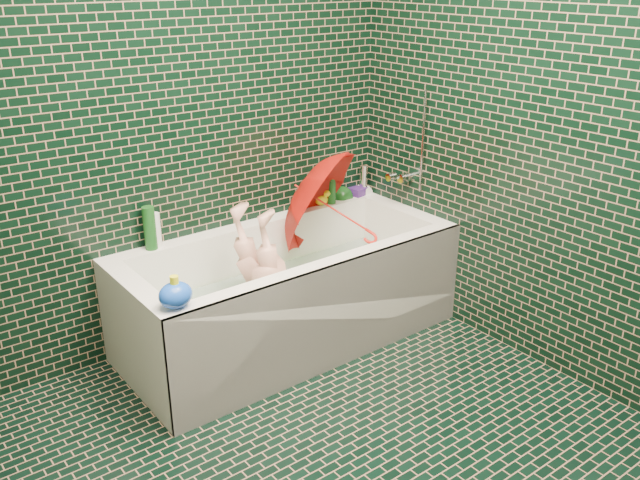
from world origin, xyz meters
TOP-DOWN VIEW (x-y plane):
  - wall_back at (0.00, 1.40)m, footprint 2.80×0.00m
  - wall_right at (1.30, 0.00)m, footprint 0.00×2.80m
  - bathtub at (0.45, 1.01)m, footprint 1.70×0.75m
  - bath_mat at (0.45, 1.02)m, footprint 1.35×0.47m
  - water at (0.45, 1.02)m, footprint 1.48×0.53m
  - faucet at (1.26, 1.02)m, footprint 0.18×0.19m
  - child at (0.31, 1.00)m, footprint 1.01×0.51m
  - umbrella at (0.81, 1.08)m, footprint 0.89×0.96m
  - soap_bottle_a at (1.25, 1.33)m, footprint 0.11×0.11m
  - soap_bottle_b at (1.21, 1.32)m, footprint 0.11×0.11m
  - soap_bottle_c at (1.10, 1.33)m, footprint 0.13×0.13m
  - bottle_right_tall at (0.98, 1.35)m, footprint 0.06×0.06m
  - bottle_right_pump at (1.24, 1.36)m, footprint 0.05×0.05m
  - bottle_left_tall at (-0.13, 1.35)m, footprint 0.07×0.07m
  - bottle_left_short at (-0.10, 1.36)m, footprint 0.05×0.05m
  - rubber_duck at (0.92, 1.35)m, footprint 0.11×0.09m
  - bath_toy at (-0.31, 0.72)m, footprint 0.17×0.15m

SIDE VIEW (x-z plane):
  - bath_mat at x=0.45m, z-range 0.15..0.16m
  - bathtub at x=0.45m, z-range -0.06..0.49m
  - water at x=0.45m, z-range 0.30..0.30m
  - child at x=0.31m, z-range 0.11..0.51m
  - soap_bottle_a at x=1.25m, z-range 0.41..0.69m
  - soap_bottle_b at x=1.21m, z-range 0.45..0.65m
  - soap_bottle_c at x=1.10m, z-range 0.47..0.63m
  - rubber_duck at x=0.92m, z-range 0.55..0.63m
  - bath_toy at x=-0.31m, z-range 0.54..0.68m
  - umbrella at x=0.81m, z-range 0.15..1.08m
  - bottle_left_short at x=-0.10m, z-range 0.55..0.72m
  - bottle_right_pump at x=1.24m, z-range 0.55..0.73m
  - bottle_left_tall at x=-0.13m, z-range 0.55..0.76m
  - bottle_right_tall at x=0.98m, z-range 0.55..0.77m
  - faucet at x=1.26m, z-range 0.50..1.05m
  - wall_back at x=0.00m, z-range -0.15..2.65m
  - wall_right at x=1.30m, z-range -0.15..2.65m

